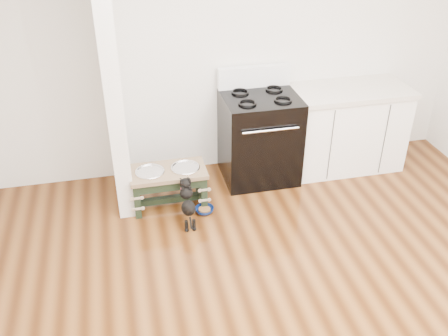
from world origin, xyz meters
TOP-DOWN VIEW (x-y plane):
  - ground at (0.00, 0.00)m, footprint 5.00×5.00m
  - room_shell at (0.00, 0.00)m, footprint 5.00×5.00m
  - partition_wall at (-1.18, 2.10)m, footprint 0.15×0.80m
  - oven_range at (0.25, 2.16)m, footprint 0.76×0.69m
  - cabinet_run at (1.23, 2.18)m, footprint 1.24×0.64m
  - dog_feeder at (-0.76, 1.82)m, footprint 0.73×0.39m
  - puppy at (-0.63, 1.49)m, footprint 0.13×0.38m
  - floor_bowl at (-0.45, 1.61)m, footprint 0.21×0.21m

SIDE VIEW (x-z plane):
  - ground at x=0.00m, z-range 0.00..0.00m
  - floor_bowl at x=-0.45m, z-range 0.00..0.06m
  - puppy at x=-0.63m, z-range 0.02..0.47m
  - dog_feeder at x=-0.76m, z-range 0.08..0.49m
  - cabinet_run at x=1.23m, z-range 0.00..0.91m
  - oven_range at x=0.25m, z-range -0.09..1.05m
  - partition_wall at x=-1.18m, z-range 0.00..2.70m
  - room_shell at x=0.00m, z-range -0.88..4.12m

